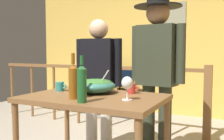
% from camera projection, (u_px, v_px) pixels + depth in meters
% --- Properties ---
extents(back_wall, '(5.78, 0.10, 2.62)m').
position_uv_depth(back_wall, '(168.00, 45.00, 4.93)').
color(back_wall, gold).
rests_on(back_wall, ground_plane).
extents(framed_picture, '(0.44, 0.03, 0.45)m').
position_uv_depth(framed_picture, '(174.00, 15.00, 4.79)').
color(framed_picture, gray).
extents(stair_railing, '(3.61, 0.10, 1.01)m').
position_uv_depth(stair_railing, '(119.00, 88.00, 3.96)').
color(stair_railing, brown).
rests_on(stair_railing, ground_plane).
extents(tv_console, '(0.90, 0.40, 0.41)m').
position_uv_depth(tv_console, '(120.00, 102.00, 5.07)').
color(tv_console, '#38281E').
rests_on(tv_console, ground_plane).
extents(flat_screen_tv, '(0.57, 0.12, 0.45)m').
position_uv_depth(flat_screen_tv, '(119.00, 78.00, 5.01)').
color(flat_screen_tv, black).
rests_on(flat_screen_tv, tv_console).
extents(serving_table, '(1.14, 0.78, 0.82)m').
position_uv_depth(serving_table, '(94.00, 107.00, 2.18)').
color(serving_table, brown).
rests_on(serving_table, ground_plane).
extents(salad_bowl, '(0.36, 0.36, 0.21)m').
position_uv_depth(salad_bowl, '(95.00, 85.00, 2.32)').
color(salad_bowl, '#337060').
rests_on(salad_bowl, serving_table).
extents(wine_glass, '(0.09, 0.09, 0.18)m').
position_uv_depth(wine_glass, '(127.00, 84.00, 1.97)').
color(wine_glass, silver).
rests_on(wine_glass, serving_table).
extents(wine_bottle_amber, '(0.07, 0.07, 0.36)m').
position_uv_depth(wine_bottle_amber, '(73.00, 81.00, 2.02)').
color(wine_bottle_amber, brown).
rests_on(wine_bottle_amber, serving_table).
extents(wine_bottle_green, '(0.07, 0.07, 0.34)m').
position_uv_depth(wine_bottle_green, '(82.00, 83.00, 1.88)').
color(wine_bottle_green, '#1E5628').
rests_on(wine_bottle_green, serving_table).
extents(mug_red, '(0.12, 0.08, 0.09)m').
position_uv_depth(mug_red, '(131.00, 88.00, 2.30)').
color(mug_red, '#B7332D').
rests_on(mug_red, serving_table).
extents(mug_teal, '(0.11, 0.08, 0.09)m').
position_uv_depth(mug_teal, '(60.00, 86.00, 2.44)').
color(mug_teal, teal).
rests_on(mug_teal, serving_table).
extents(person_standing_left, '(0.54, 0.26, 1.54)m').
position_uv_depth(person_standing_left, '(99.00, 77.00, 2.93)').
color(person_standing_left, beige).
rests_on(person_standing_left, ground_plane).
extents(person_standing_right, '(0.57, 0.48, 1.73)m').
position_uv_depth(person_standing_right, '(157.00, 66.00, 2.62)').
color(person_standing_right, '#2D3323').
rests_on(person_standing_right, ground_plane).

